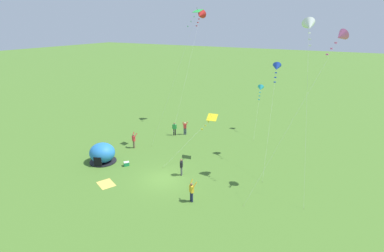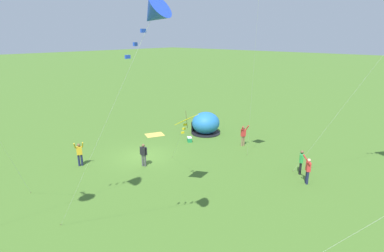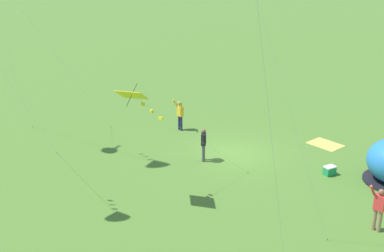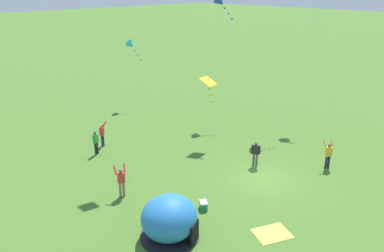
{
  "view_description": "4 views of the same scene",
  "coord_description": "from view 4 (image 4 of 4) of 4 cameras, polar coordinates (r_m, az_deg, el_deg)",
  "views": [
    {
      "loc": [
        14.55,
        -20.77,
        14.14
      ],
      "look_at": [
        0.63,
        4.43,
        4.11
      ],
      "focal_mm": 28.0,
      "sensor_mm": 36.0,
      "label": 1
    },
    {
      "loc": [
        13.57,
        17.52,
        9.18
      ],
      "look_at": [
        0.41,
        5.61,
        3.75
      ],
      "focal_mm": 28.0,
      "sensor_mm": 36.0,
      "label": 2
    },
    {
      "loc": [
        -7.22,
        20.53,
        9.39
      ],
      "look_at": [
        0.68,
        3.7,
        2.64
      ],
      "focal_mm": 42.0,
      "sensor_mm": 36.0,
      "label": 3
    },
    {
      "loc": [
        -17.43,
        -11.18,
        11.32
      ],
      "look_at": [
        -1.48,
        4.81,
        2.61
      ],
      "focal_mm": 35.0,
      "sensor_mm": 36.0,
      "label": 4
    }
  ],
  "objects": [
    {
      "name": "ground_plane",
      "position": [
        23.6,
        10.97,
        -8.0
      ],
      "size": [
        300.0,
        300.0,
        0.0
      ],
      "primitive_type": "plane",
      "color": "#477028"
    },
    {
      "name": "popup_tent",
      "position": [
        18.01,
        -3.46,
        -13.93
      ],
      "size": [
        2.81,
        2.81,
        2.1
      ],
      "color": "#2672BF",
      "rests_on": "ground"
    },
    {
      "name": "picnic_blanket",
      "position": [
        19.14,
        12.1,
        -15.71
      ],
      "size": [
        2.09,
        1.9,
        0.01
      ],
      "primitive_type": "cube",
      "rotation": [
        0.0,
        0.0,
        -0.44
      ],
      "color": "gold",
      "rests_on": "ground"
    },
    {
      "name": "cooler_box",
      "position": [
        20.36,
        1.76,
        -11.96
      ],
      "size": [
        0.62,
        0.64,
        0.44
      ],
      "color": "#1E8C4C",
      "rests_on": "ground"
    },
    {
      "name": "person_center_field",
      "position": [
        25.62,
        20.07,
        -4.04
      ],
      "size": [
        0.72,
        0.64,
        1.89
      ],
      "color": "#1E2347",
      "rests_on": "ground"
    },
    {
      "name": "person_far_back",
      "position": [
        21.39,
        -10.72,
        -8.18
      ],
      "size": [
        0.71,
        0.6,
        1.89
      ],
      "color": "#8C7251",
      "rests_on": "ground"
    },
    {
      "name": "person_near_tent",
      "position": [
        24.72,
        9.67,
        -4.0
      ],
      "size": [
        0.36,
        0.56,
        1.72
      ],
      "color": "#4C4C51",
      "rests_on": "ground"
    },
    {
      "name": "person_arms_raised",
      "position": [
        28.07,
        -13.53,
        -1.11
      ],
      "size": [
        0.72,
        0.68,
        1.89
      ],
      "color": "#1E2347",
      "rests_on": "ground"
    },
    {
      "name": "person_with_toddler",
      "position": [
        26.87,
        -14.45,
        -2.29
      ],
      "size": [
        0.55,
        0.37,
        1.72
      ],
      "color": "black",
      "rests_on": "ground"
    },
    {
      "name": "kite_blue",
      "position": [
        32.73,
        4.35,
        18.31
      ],
      "size": [
        1.68,
        6.93,
        10.33
      ],
      "color": "silver",
      "rests_on": "ground"
    },
    {
      "name": "kite_yellow",
      "position": [
        26.94,
        2.55,
        6.42
      ],
      "size": [
        3.92,
        5.21,
        5.1
      ],
      "color": "silver",
      "rests_on": "ground"
    },
    {
      "name": "kite_cyan",
      "position": [
        36.37,
        -9.25,
        12.08
      ],
      "size": [
        1.36,
        4.95,
        6.32
      ],
      "color": "silver",
      "rests_on": "ground"
    }
  ]
}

